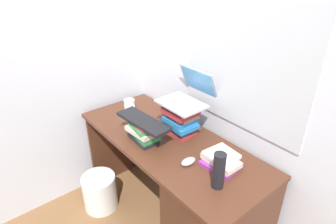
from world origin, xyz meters
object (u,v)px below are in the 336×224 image
(laptop, at_px, (189,95))
(desk, at_px, (203,210))
(book_stack_side, at_px, (221,161))
(water_bottle, at_px, (219,171))
(book_stack_keyboard_riser, at_px, (144,131))
(computer_mouse, at_px, (188,161))
(keyboard, at_px, (143,121))
(book_stack_tall, at_px, (181,118))
(wastebasket, at_px, (100,192))
(mug, at_px, (130,105))

(laptop, bearing_deg, desk, -28.79)
(book_stack_side, distance_m, water_bottle, 0.19)
(book_stack_keyboard_riser, height_order, water_bottle, water_bottle)
(book_stack_keyboard_riser, bearing_deg, computer_mouse, 7.92)
(book_stack_side, relative_size, keyboard, 0.54)
(keyboard, xyz_separation_m, water_bottle, (0.63, 0.05, -0.04))
(laptop, height_order, computer_mouse, laptop)
(book_stack_tall, distance_m, water_bottle, 0.59)
(book_stack_side, relative_size, wastebasket, 0.74)
(laptop, relative_size, mug, 2.62)
(keyboard, xyz_separation_m, wastebasket, (-0.35, -0.23, -0.75))
(laptop, relative_size, water_bottle, 1.51)
(desk, relative_size, laptop, 4.51)
(mug, bearing_deg, book_stack_side, 1.57)
(book_stack_tall, relative_size, computer_mouse, 2.36)
(desk, distance_m, water_bottle, 0.48)
(desk, relative_size, computer_mouse, 14.23)
(book_stack_side, distance_m, computer_mouse, 0.20)
(book_stack_side, xyz_separation_m, keyboard, (-0.53, -0.19, 0.11))
(book_stack_keyboard_riser, bearing_deg, keyboard, -83.86)
(desk, height_order, laptop, laptop)
(book_stack_tall, bearing_deg, computer_mouse, -33.75)
(desk, bearing_deg, water_bottle, -22.65)
(book_stack_keyboard_riser, distance_m, laptop, 0.40)
(desk, xyz_separation_m, water_bottle, (0.14, -0.06, 0.45))
(laptop, distance_m, computer_mouse, 0.48)
(desk, height_order, book_stack_side, book_stack_side)
(mug, distance_m, wastebasket, 0.77)
(book_stack_keyboard_riser, xyz_separation_m, laptop, (0.09, 0.32, 0.21))
(computer_mouse, bearing_deg, book_stack_keyboard_riser, -172.08)
(computer_mouse, bearing_deg, water_bottle, -2.24)
(water_bottle, distance_m, wastebasket, 1.25)
(desk, relative_size, mug, 11.81)
(water_bottle, bearing_deg, laptop, 152.75)
(wastebasket, bearing_deg, keyboard, 32.93)
(keyboard, relative_size, mug, 3.35)
(book_stack_side, bearing_deg, book_stack_tall, 171.40)
(wastebasket, bearing_deg, water_bottle, 15.66)
(book_stack_tall, bearing_deg, laptop, 87.32)
(book_stack_tall, height_order, book_stack_keyboard_riser, book_stack_tall)
(wastebasket, bearing_deg, book_stack_tall, 48.09)
(laptop, bearing_deg, mug, -163.04)
(book_stack_side, xyz_separation_m, laptop, (-0.44, 0.13, 0.24))
(laptop, xyz_separation_m, keyboard, (-0.09, -0.33, -0.13))
(laptop, relative_size, keyboard, 0.78)
(laptop, bearing_deg, keyboard, -105.13)
(laptop, bearing_deg, book_stack_side, -17.07)
(wastebasket, bearing_deg, book_stack_keyboard_riser, 33.29)
(book_stack_side, distance_m, keyboard, 0.57)
(desk, bearing_deg, laptop, 151.21)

